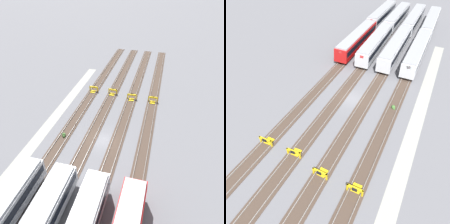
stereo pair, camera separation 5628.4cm
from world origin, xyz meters
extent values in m
plane|color=slate|center=(0.00, 0.00, 0.00)|extent=(400.00, 400.00, 0.00)
cube|color=#9E9E93|center=(0.00, -10.83, 0.00)|extent=(54.00, 2.00, 0.01)
cube|color=#47382D|center=(0.00, -6.77, 0.03)|extent=(90.00, 2.23, 0.06)
cube|color=gray|center=(0.00, -6.05, 0.14)|extent=(90.00, 0.07, 0.15)
cube|color=gray|center=(0.00, -7.49, 0.14)|extent=(90.00, 0.07, 0.15)
cube|color=#47382D|center=(0.00, -2.26, 0.03)|extent=(90.00, 2.24, 0.06)
cube|color=gray|center=(0.00, -1.54, 0.14)|extent=(90.00, 0.07, 0.15)
cube|color=gray|center=(0.00, -2.97, 0.14)|extent=(90.00, 0.07, 0.15)
cube|color=#47382D|center=(0.00, 2.26, 0.03)|extent=(90.00, 2.24, 0.06)
cube|color=gray|center=(0.00, 2.97, 0.14)|extent=(90.00, 0.07, 0.15)
cube|color=gray|center=(0.00, 1.54, 0.14)|extent=(90.00, 0.07, 0.15)
cube|color=#47382D|center=(0.00, 6.77, 0.03)|extent=(90.00, 2.23, 0.06)
cube|color=gray|center=(0.00, 7.49, 0.14)|extent=(90.00, 0.07, 0.15)
cube|color=gray|center=(0.00, 6.05, 0.14)|extent=(90.00, 0.07, 0.15)
cube|color=red|center=(9.07, -6.78, 3.05)|extent=(0.08, 0.70, 0.56)
cube|color=black|center=(12.45, -6.78, 0.35)|extent=(3.60, 2.24, 0.70)
cube|color=red|center=(9.07, 6.79, 3.05)|extent=(0.09, 0.70, 0.56)
cube|color=black|center=(12.45, 6.77, 0.35)|extent=(3.62, 2.27, 0.70)
cube|color=red|center=(9.07, -2.23, 3.05)|extent=(0.08, 0.70, 0.56)
cube|color=black|center=(12.45, -2.23, 0.35)|extent=(3.60, 2.25, 0.70)
cube|color=red|center=(9.07, 2.19, 3.05)|extent=(0.09, 0.70, 0.56)
cube|color=black|center=(12.45, 2.23, 0.35)|extent=(3.63, 2.28, 0.70)
cube|color=gold|center=(-15.58, -5.87, 0.57)|extent=(0.18, 0.18, 1.15)
cube|color=gold|center=(-15.56, -7.67, 0.57)|extent=(0.18, 0.18, 1.15)
cube|color=gold|center=(-15.57, -6.77, 1.00)|extent=(0.26, 2.00, 0.30)
cube|color=gold|center=(-15.02, -6.76, 0.09)|extent=(1.11, 1.09, 0.18)
cube|color=black|center=(-15.75, -6.77, 1.00)|extent=(0.13, 0.60, 0.44)
cube|color=gold|center=(-15.43, -1.36, 0.57)|extent=(0.19, 0.19, 1.15)
cube|color=gold|center=(-15.51, -3.16, 0.57)|extent=(0.19, 0.19, 1.15)
cube|color=gold|center=(-15.47, -2.26, 1.00)|extent=(0.34, 2.01, 0.30)
cube|color=gold|center=(-14.92, -2.28, 0.09)|extent=(1.15, 1.13, 0.18)
cube|color=black|center=(-15.65, -2.25, 1.00)|extent=(0.15, 0.61, 0.44)
cube|color=gold|center=(-14.36, 3.16, 0.57)|extent=(0.19, 0.19, 1.15)
cube|color=gold|center=(-14.27, 1.36, 0.57)|extent=(0.19, 0.19, 1.15)
cube|color=gold|center=(-14.31, 2.26, 1.00)|extent=(0.34, 2.01, 0.30)
cube|color=gold|center=(-13.76, 2.28, 0.09)|extent=(1.15, 1.14, 0.18)
cube|color=black|center=(-14.49, 2.25, 1.00)|extent=(0.15, 0.61, 0.44)
cube|color=gold|center=(-14.34, 7.67, 0.57)|extent=(0.18, 0.18, 1.15)
cube|color=gold|center=(-14.31, 5.87, 0.57)|extent=(0.18, 0.18, 1.15)
cube|color=gold|center=(-14.33, 6.77, 1.00)|extent=(0.27, 2.00, 0.30)
cube|color=gold|center=(-13.78, 6.78, 0.09)|extent=(1.12, 1.10, 0.18)
cube|color=black|center=(-14.51, 6.77, 1.00)|extent=(0.13, 0.60, 0.44)
sphere|color=#427033|center=(0.55, -6.81, 0.28)|extent=(0.64, 0.64, 0.64)
sphere|color=#427033|center=(0.85, -6.69, 0.18)|extent=(0.44, 0.44, 0.44)
sphere|color=#427033|center=(0.33, -6.99, 0.14)|extent=(0.36, 0.36, 0.36)
camera|label=1|loc=(25.85, 8.12, 24.70)|focal=35.00mm
camera|label=2|loc=(-27.29, -10.37, 23.35)|focal=35.00mm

